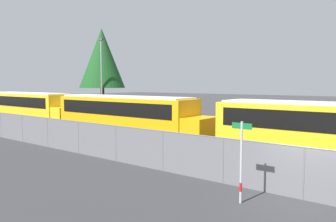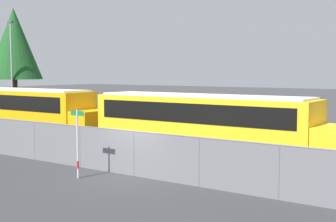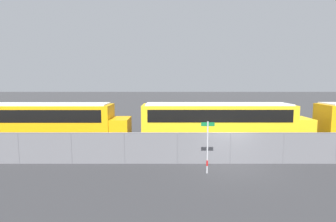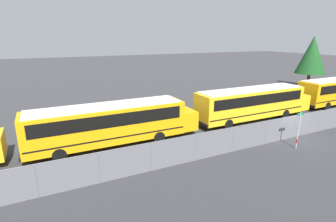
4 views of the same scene
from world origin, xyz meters
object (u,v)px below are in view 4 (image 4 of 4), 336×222
at_px(street_sign, 298,129).
at_px(tree_1, 312,55).
at_px(school_bus_1, 112,122).
at_px(school_bus_2, 253,101).

height_order(street_sign, tree_1, tree_1).
bearing_deg(tree_1, school_bus_1, -164.97).
bearing_deg(street_sign, school_bus_1, 151.11).
bearing_deg(street_sign, school_bus_2, 73.19).
distance_m(school_bus_1, tree_1, 35.56).
xyz_separation_m(school_bus_1, school_bus_2, (13.79, 0.11, 0.00)).
relative_size(school_bus_1, school_bus_2, 1.00).
xyz_separation_m(school_bus_1, tree_1, (34.20, 9.18, 3.26)).
distance_m(street_sign, tree_1, 27.60).
xyz_separation_m(school_bus_2, tree_1, (20.42, 9.07, 3.26)).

